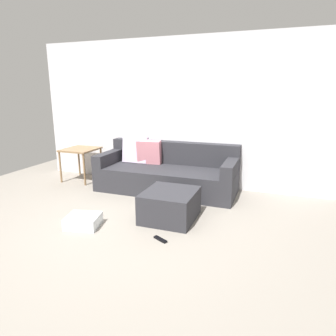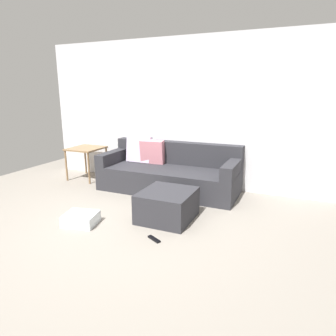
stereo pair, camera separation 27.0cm
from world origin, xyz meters
name	(u,v)px [view 1 (the left image)]	position (x,y,z in m)	size (l,w,h in m)	color
ground_plane	(117,234)	(0.00, 0.00, 0.00)	(7.10, 7.10, 0.00)	gray
wall_back	(177,113)	(0.00, 2.29, 1.30)	(5.46, 0.10, 2.61)	silver
couch_sectional	(166,173)	(-0.03, 1.82, 0.31)	(2.38, 0.96, 0.89)	#2D2D33
ottoman	(170,205)	(0.46, 0.66, 0.20)	(0.68, 0.74, 0.39)	#2D2D33
storage_bin	(83,221)	(-0.51, 0.04, 0.07)	(0.41, 0.35, 0.15)	silver
side_table	(81,153)	(-1.80, 1.83, 0.54)	(0.59, 0.63, 0.62)	olive
remote_near_ottoman	(160,239)	(0.56, 0.03, 0.01)	(0.20, 0.05, 0.02)	black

